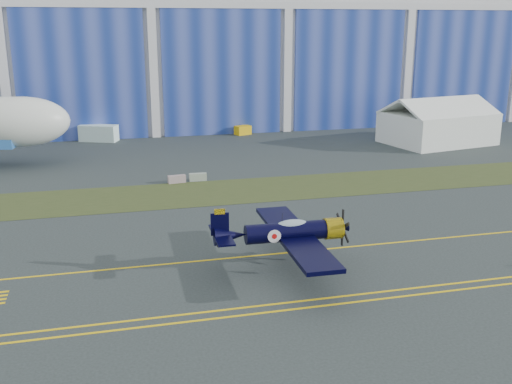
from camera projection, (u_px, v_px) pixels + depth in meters
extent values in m
plane|color=#303938|center=(209.00, 238.00, 50.84)|extent=(260.00, 260.00, 0.00)
cube|color=#475128|center=(186.00, 194.00, 63.90)|extent=(260.00, 10.00, 0.02)
cube|color=silver|center=(142.00, 39.00, 114.04)|extent=(220.00, 45.00, 30.00)
cube|color=navy|center=(154.00, 74.00, 94.09)|extent=(220.00, 0.60, 20.00)
cube|color=silver|center=(151.00, 4.00, 91.20)|extent=(220.00, 0.70, 1.20)
cube|color=yellow|center=(220.00, 259.00, 46.17)|extent=(200.00, 0.20, 0.02)
cube|color=yellow|center=(249.00, 315.00, 37.30)|extent=(80.00, 0.20, 0.02)
cube|color=yellow|center=(245.00, 307.00, 38.23)|extent=(80.00, 0.20, 0.02)
cube|color=white|center=(99.00, 133.00, 93.01)|extent=(6.20, 4.33, 2.49)
cube|color=gold|center=(243.00, 130.00, 98.74)|extent=(2.91, 2.36, 1.47)
cube|color=gray|center=(435.00, 125.00, 103.53)|extent=(3.20, 2.32, 1.72)
cube|color=gray|center=(177.00, 179.00, 68.39)|extent=(2.06, 0.83, 0.90)
cube|color=#90A090|center=(198.00, 177.00, 69.33)|extent=(2.02, 0.68, 0.90)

